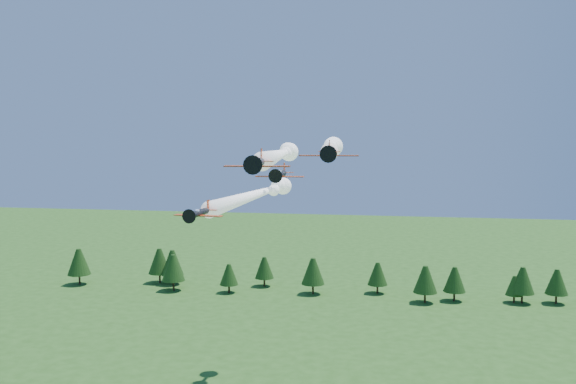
% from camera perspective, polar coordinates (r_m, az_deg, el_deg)
% --- Properties ---
extents(plane_lead, '(10.26, 55.06, 3.70)m').
position_cam_1_polar(plane_lead, '(109.47, -0.67, 3.37)').
color(plane_lead, black).
rests_on(plane_lead, ground).
extents(plane_left, '(9.35, 54.51, 3.70)m').
position_cam_1_polar(plane_left, '(121.64, -2.54, -0.11)').
color(plane_left, black).
rests_on(plane_left, ground).
extents(plane_right, '(9.08, 42.16, 3.70)m').
position_cam_1_polar(plane_right, '(110.41, 3.89, 3.90)').
color(plane_right, black).
rests_on(plane_right, ground).
extents(plane_slot, '(7.23, 7.91, 2.56)m').
position_cam_1_polar(plane_slot, '(95.12, -0.71, 1.58)').
color(plane_slot, black).
rests_on(plane_slot, ground).
extents(treeline, '(180.50, 18.44, 11.96)m').
position_cam_1_polar(treeline, '(203.55, 1.98, -7.08)').
color(treeline, '#382314').
rests_on(treeline, ground).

